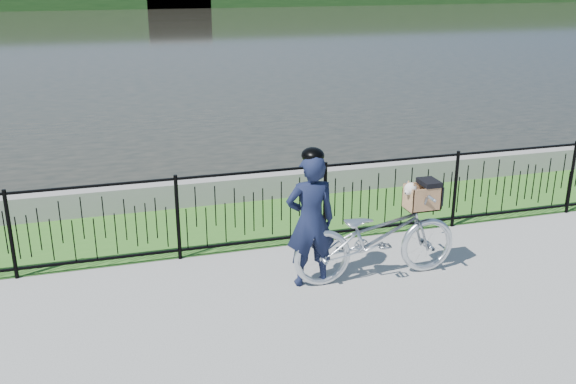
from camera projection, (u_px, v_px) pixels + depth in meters
name	position (u px, v px, depth m)	size (l,w,h in m)	color
ground	(287.00, 306.00, 7.23)	(120.00, 120.00, 0.00)	gray
grass_strip	(239.00, 223.00, 9.58)	(60.00, 2.00, 0.01)	#346B21
water	(128.00, 34.00, 37.13)	(120.00, 120.00, 0.00)	#28271F
quay_wall	(226.00, 190.00, 10.42)	(60.00, 0.30, 0.40)	gray
fence	(254.00, 210.00, 8.49)	(14.00, 0.06, 1.15)	black
bicycle_rig	(377.00, 235.00, 7.74)	(2.08, 0.72, 1.22)	silver
cyclist	(311.00, 219.00, 7.48)	(0.61, 0.42, 1.69)	#121832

